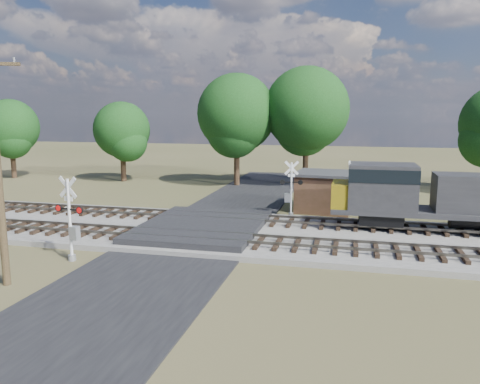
# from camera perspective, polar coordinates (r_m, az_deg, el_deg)

# --- Properties ---
(ground) EXTENTS (160.00, 160.00, 0.00)m
(ground) POSITION_cam_1_polar(r_m,az_deg,el_deg) (28.00, -4.92, -5.25)
(ground) COLOR #404324
(ground) RESTS_ON ground
(ballast_bed) EXTENTS (140.00, 10.00, 0.30)m
(ballast_bed) POSITION_cam_1_polar(r_m,az_deg,el_deg) (27.12, 16.02, -5.76)
(ballast_bed) COLOR gray
(ballast_bed) RESTS_ON ground
(road) EXTENTS (7.00, 60.00, 0.08)m
(road) POSITION_cam_1_polar(r_m,az_deg,el_deg) (27.99, -4.93, -5.17)
(road) COLOR black
(road) RESTS_ON ground
(crossing_panel) EXTENTS (7.00, 9.00, 0.62)m
(crossing_panel) POSITION_cam_1_polar(r_m,az_deg,el_deg) (28.39, -4.61, -4.39)
(crossing_panel) COLOR #262628
(crossing_panel) RESTS_ON ground
(track_near) EXTENTS (140.00, 2.60, 0.33)m
(track_near) POSITION_cam_1_polar(r_m,az_deg,el_deg) (25.21, 0.40, -5.92)
(track_near) COLOR black
(track_near) RESTS_ON ballast_bed
(track_far) EXTENTS (140.00, 2.60, 0.33)m
(track_far) POSITION_cam_1_polar(r_m,az_deg,el_deg) (29.95, 2.58, -3.43)
(track_far) COLOR black
(track_far) RESTS_ON ballast_bed
(crossing_signal_near) EXTENTS (1.68, 0.44, 4.18)m
(crossing_signal_near) POSITION_cam_1_polar(r_m,az_deg,el_deg) (24.12, -19.85, -3.96)
(crossing_signal_near) COLOR silver
(crossing_signal_near) RESTS_ON ground
(crossing_signal_far) EXTENTS (1.58, 0.38, 3.93)m
(crossing_signal_far) POSITION_cam_1_polar(r_m,az_deg,el_deg) (32.69, 6.11, -0.20)
(crossing_signal_far) COLOR silver
(crossing_signal_far) RESTS_ON ground
(equipment_shed) EXTENTS (4.66, 4.66, 2.89)m
(equipment_shed) POSITION_cam_1_polar(r_m,az_deg,el_deg) (35.12, 10.33, 0.10)
(equipment_shed) COLOR #432F1C
(equipment_shed) RESTS_ON ground
(treeline) EXTENTS (76.42, 9.24, 11.64)m
(treeline) POSITION_cam_1_polar(r_m,az_deg,el_deg) (45.25, 17.03, 8.78)
(treeline) COLOR black
(treeline) RESTS_ON ground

